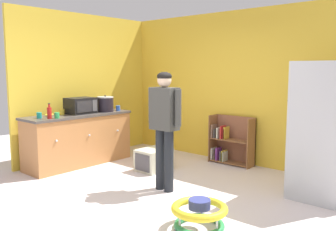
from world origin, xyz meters
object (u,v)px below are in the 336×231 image
banana_bunch (50,115)px  green_cup (57,115)px  blue_cup (118,108)px  baby_walker (199,214)px  pet_carrier (154,160)px  crock_pot (105,104)px  standing_person (164,120)px  refrigerator (324,131)px  teal_cup (39,115)px  yellow_cup (62,112)px  red_cup (111,107)px  ketchup_bottle (49,112)px  kitchen_counter (79,139)px  bookshelf (230,143)px  microwave (81,106)px

banana_bunch → green_cup: size_ratio=1.64×
blue_cup → baby_walker: bearing=-26.4°
pet_carrier → crock_pot: 1.46m
standing_person → banana_bunch: standing_person is taller
refrigerator → teal_cup: (-3.79, -1.83, 0.06)m
yellow_cup → banana_bunch: bearing=-76.3°
red_cup → teal_cup: same height
refrigerator → crock_pot: (-3.71, -0.55, 0.15)m
crock_pot → banana_bunch: (-0.14, -1.06, -0.11)m
pet_carrier → ketchup_bottle: (-1.08, -1.25, 0.82)m
pet_carrier → teal_cup: 1.98m
kitchen_counter → teal_cup: 0.89m
kitchen_counter → baby_walker: 3.24m
blue_cup → pet_carrier: bearing=-10.5°
teal_cup → bookshelf: bearing=52.7°
microwave → blue_cup: microwave is taller
microwave → ketchup_bottle: microwave is taller
kitchen_counter → yellow_cup: yellow_cup is taller
microwave → kitchen_counter: bearing=-79.8°
standing_person → green_cup: (-1.83, -0.52, -0.04)m
blue_cup → yellow_cup: same height
blue_cup → teal_cup: size_ratio=1.00×
refrigerator → yellow_cup: (-3.92, -1.33, 0.06)m
microwave → pet_carrier: bearing=22.2°
refrigerator → yellow_cup: bearing=-161.2°
kitchen_counter → red_cup: bearing=92.7°
pet_carrier → banana_bunch: bearing=-139.9°
ketchup_bottle → pet_carrier: bearing=49.0°
banana_bunch → kitchen_counter: bearing=84.3°
ketchup_bottle → green_cup: size_ratio=2.59×
kitchen_counter → ketchup_bottle: (0.18, -0.66, 0.55)m
kitchen_counter → baby_walker: size_ratio=3.19×
ketchup_bottle → green_cup: (0.05, 0.10, -0.05)m
yellow_cup → standing_person: bearing=5.5°
kitchen_counter → crock_pot: bearing=80.5°
baby_walker → microwave: (-3.17, 0.77, 0.88)m
baby_walker → ketchup_bottle: ketchup_bottle is taller
refrigerator → ketchup_bottle: (-3.62, -1.75, 0.11)m
kitchen_counter → crock_pot: (0.09, 0.54, 0.59)m
standing_person → blue_cup: 2.09m
bookshelf → red_cup: red_cup is taller
banana_bunch → ketchup_bottle: 0.28m
teal_cup → green_cup: bearing=40.4°
kitchen_counter → refrigerator: refrigerator is taller
ketchup_bottle → red_cup: bearing=98.7°
baby_walker → red_cup: red_cup is taller
crock_pot → banana_bunch: size_ratio=1.96×
blue_cup → yellow_cup: 1.07m
red_cup → blue_cup: same height
bookshelf → pet_carrier: 1.43m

